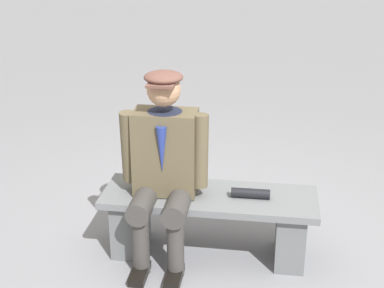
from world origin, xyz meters
name	(u,v)px	position (x,y,z in m)	size (l,w,h in m)	color
ground_plane	(209,252)	(0.00, 0.00, 0.00)	(30.00, 30.00, 0.00)	gray
bench	(209,217)	(0.00, 0.00, 0.27)	(1.41, 0.47, 0.44)	slate
seated_man	(164,163)	(0.29, 0.07, 0.68)	(0.58, 0.59, 1.26)	brown
rolled_magazine	(251,193)	(-0.27, 0.01, 0.47)	(0.06, 0.06, 0.25)	black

